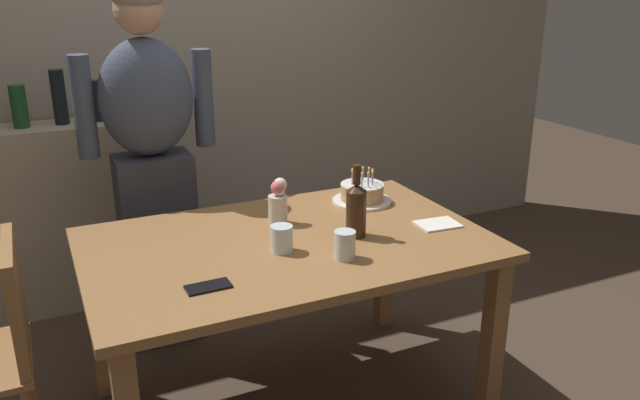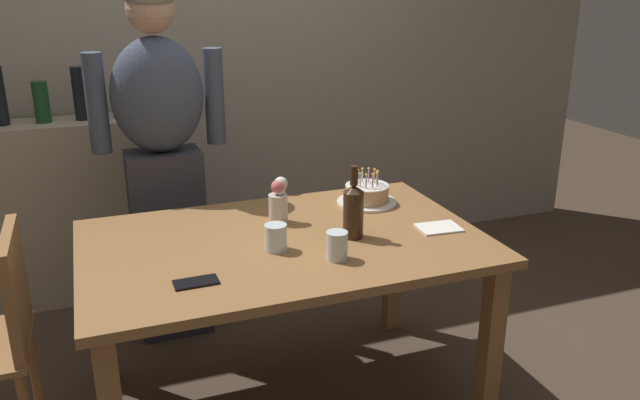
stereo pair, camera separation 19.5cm
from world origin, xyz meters
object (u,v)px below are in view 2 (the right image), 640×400
birthday_cake (367,195)px  cell_phone (196,282)px  napkin_stack (439,228)px  water_glass_near (276,237)px  person_man_bearded (163,161)px  wine_bottle (353,210)px  flower_vase (279,200)px  water_glass_far (337,246)px

birthday_cake → cell_phone: birthday_cake is taller
birthday_cake → napkin_stack: birthday_cake is taller
water_glass_near → cell_phone: size_ratio=0.68×
person_man_bearded → wine_bottle: bearing=125.2°
water_glass_near → flower_vase: size_ratio=0.53×
water_glass_near → water_glass_far: water_glass_far is taller
cell_phone → napkin_stack: size_ratio=0.88×
birthday_cake → water_glass_far: size_ratio=2.55×
birthday_cake → flower_vase: flower_vase is taller
water_glass_near → wine_bottle: size_ratio=0.35×
water_glass_far → wine_bottle: wine_bottle is taller
cell_phone → wine_bottle: bearing=15.1°
water_glass_far → cell_phone: size_ratio=0.71×
wine_bottle → person_man_bearded: (-0.60, 0.84, 0.02)m
water_glass_far → person_man_bearded: 1.11m
water_glass_near → birthday_cake: bearing=33.9°
water_glass_near → napkin_stack: bearing=-2.1°
water_glass_near → flower_vase: flower_vase is taller
flower_vase → napkin_stack: bearing=-27.1°
birthday_cake → person_man_bearded: 0.96m
birthday_cake → flower_vase: bearing=-169.2°
water_glass_far → napkin_stack: water_glass_far is taller
water_glass_near → person_man_bearded: bearing=108.3°
flower_vase → cell_phone: bearing=-133.6°
water_glass_far → wine_bottle: (0.13, 0.17, 0.06)m
water_glass_near → person_man_bearded: (-0.28, 0.86, 0.08)m
person_man_bearded → flower_vase: bearing=122.4°
napkin_stack → flower_vase: bearing=152.9°
water_glass_far → wine_bottle: bearing=51.5°
water_glass_near → water_glass_far: size_ratio=0.96×
flower_vase → wine_bottle: bearing=-48.9°
person_man_bearded → water_glass_near: bearing=108.3°
water_glass_near → water_glass_far: 0.23m
water_glass_far → cell_phone: bearing=-178.1°
water_glass_far → flower_vase: (-0.09, 0.42, 0.04)m
water_glass_near → water_glass_far: (0.18, -0.15, 0.00)m
person_man_bearded → birthday_cake: bearing=147.5°
napkin_stack → flower_vase: 0.65m
cell_phone → person_man_bearded: bearing=86.9°
birthday_cake → water_glass_near: (-0.52, -0.35, 0.01)m
flower_vase → birthday_cake: bearing=10.8°
birthday_cake → wine_bottle: wine_bottle is taller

